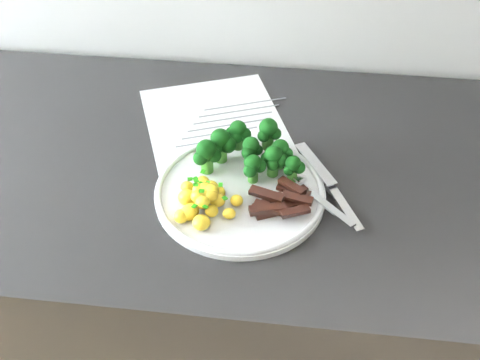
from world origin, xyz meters
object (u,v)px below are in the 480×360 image
object	(u,v)px
potatoes	(204,199)
beef_strips	(282,201)
broccoli	(249,149)
counter	(225,319)
recipe_paper	(219,134)
fork	(317,195)
plate	(240,191)
knife	(336,195)

from	to	relation	value
potatoes	beef_strips	size ratio (longest dim) A/B	1.10
broccoli	potatoes	bearing A→B (deg)	-120.34
counter	beef_strips	distance (m)	0.47
recipe_paper	fork	distance (m)	0.22
counter	plate	size ratio (longest dim) A/B	9.09
fork	broccoli	bearing A→B (deg)	150.24
recipe_paper	knife	size ratio (longest dim) A/B	2.09
beef_strips	knife	world-z (taller)	beef_strips
knife	counter	bearing A→B (deg)	162.80
fork	knife	bearing A→B (deg)	24.61
plate	recipe_paper	bearing A→B (deg)	110.34
broccoli	potatoes	xyz separation A→B (m)	(-0.05, -0.09, -0.02)
counter	recipe_paper	distance (m)	0.44
broccoli	fork	world-z (taller)	broccoli
recipe_paper	beef_strips	size ratio (longest dim) A/B	4.05
counter	beef_strips	bearing A→B (deg)	-40.49
plate	beef_strips	distance (m)	0.07
broccoli	beef_strips	world-z (taller)	broccoli
plate	fork	xyz separation A→B (m)	(0.11, -0.01, 0.01)
broccoli	knife	size ratio (longest dim) A/B	0.92
potatoes	broccoli	bearing A→B (deg)	59.66
potatoes	knife	bearing A→B (deg)	13.84
counter	plate	xyz separation A→B (m)	(0.04, -0.06, 0.44)
recipe_paper	broccoli	size ratio (longest dim) A/B	2.27
fork	knife	xyz separation A→B (m)	(0.03, 0.01, -0.01)
recipe_paper	plate	bearing A→B (deg)	-69.66
fork	counter	bearing A→B (deg)	155.57
counter	potatoes	world-z (taller)	potatoes
recipe_paper	counter	bearing A→B (deg)	-81.67
recipe_paper	potatoes	bearing A→B (deg)	-88.76
potatoes	knife	size ratio (longest dim) A/B	0.56
knife	plate	bearing A→B (deg)	-176.84
counter	knife	distance (m)	0.48
beef_strips	knife	bearing A→B (deg)	23.02
beef_strips	fork	distance (m)	0.05
counter	plate	world-z (taller)	plate
potatoes	beef_strips	distance (m)	0.11
recipe_paper	plate	xyz separation A→B (m)	(0.05, -0.14, 0.01)
recipe_paper	beef_strips	xyz separation A→B (m)	(0.11, -0.16, 0.02)
fork	beef_strips	bearing A→B (deg)	-157.95
plate	beef_strips	bearing A→B (deg)	-21.38
potatoes	knife	world-z (taller)	potatoes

